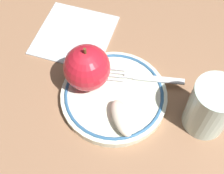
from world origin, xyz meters
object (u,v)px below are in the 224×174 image
Objects in this scene: plate at (112,95)px; apple_slice_front at (122,118)px; fork at (141,77)px; napkin_folded at (75,34)px; apple_red_whole at (87,68)px; drinking_glass at (210,106)px.

apple_slice_front is (-0.05, -0.03, 0.02)m from plate.
napkin_folded is at bearing -35.03° from fork.
apple_red_whole is 0.54× the size of fork.
apple_slice_front is at bearing 74.65° from fork.
apple_slice_front is at bearing -145.35° from napkin_folded.
apple_slice_front is at bearing -133.63° from apple_red_whole.
plate is 0.07m from apple_red_whole.
drinking_glass is (-0.02, -0.17, 0.04)m from plate.
plate is 1.26× the size of napkin_folded.
apple_red_whole is at bearing 10.96° from fork.
fork is 1.11× the size of napkin_folded.
napkin_folded is (0.14, 0.11, -0.01)m from plate.
apple_red_whole is at bearing 80.61° from drinking_glass.
fork is (0.09, -0.02, -0.01)m from apple_slice_front.
drinking_glass is at bearing 76.00° from apple_slice_front.
plate is at bearing -142.67° from napkin_folded.
apple_slice_front is 0.69× the size of drinking_glass.
apple_red_whole reaches higher than napkin_folded.
apple_slice_front is at bearing -153.29° from plate.
drinking_glass is 0.32m from napkin_folded.
fork is at bearing 139.47° from apple_slice_front.
apple_red_whole is 0.15m from napkin_folded.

